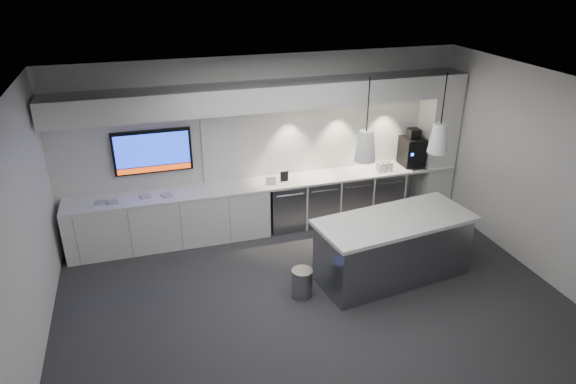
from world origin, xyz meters
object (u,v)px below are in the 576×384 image
object	(u,v)px
wall_tv	(153,152)
island	(393,248)
bin	(302,283)
coffee_machine	(412,150)

from	to	relation	value
wall_tv	island	bearing A→B (deg)	-35.09
wall_tv	bin	size ratio (longest dim) A/B	2.98
wall_tv	bin	bearing A→B (deg)	-52.63
wall_tv	coffee_machine	world-z (taller)	wall_tv
island	coffee_machine	world-z (taller)	coffee_machine
coffee_machine	bin	bearing A→B (deg)	-141.93
island	bin	world-z (taller)	island
wall_tv	coffee_machine	distance (m)	4.63
wall_tv	coffee_machine	size ratio (longest dim) A/B	1.80
bin	coffee_machine	world-z (taller)	coffee_machine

